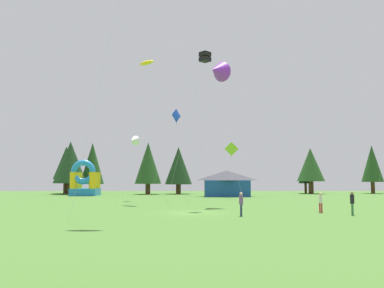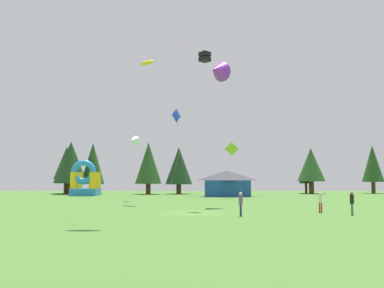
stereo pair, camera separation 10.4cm
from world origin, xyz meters
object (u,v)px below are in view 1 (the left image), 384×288
object	(u,v)px
festival_tent	(227,183)
person_far_side	(241,202)
kite_purple_delta	(217,71)
person_left_edge	(321,201)
kite_blue_diamond	(177,116)
kite_yellow_parafoil	(147,63)
kite_black_box	(205,57)
kite_white_delta	(134,140)
kite_lime_diamond	(231,150)
person_midfield	(352,201)
inflatable_blue_arch	(85,183)

from	to	relation	value
festival_tent	person_far_side	bearing A→B (deg)	-93.50
kite_purple_delta	person_left_edge	world-z (taller)	kite_purple_delta
kite_blue_diamond	kite_yellow_parafoil	distance (m)	9.77
kite_black_box	kite_white_delta	distance (m)	17.88
kite_black_box	kite_lime_diamond	size ratio (longest dim) A/B	1.96
kite_yellow_parafoil	kite_blue_diamond	bearing A→B (deg)	65.98
kite_purple_delta	person_left_edge	size ratio (longest dim) A/B	9.25
person_midfield	festival_tent	size ratio (longest dim) A/B	0.26
kite_black_box	kite_white_delta	xyz separation A→B (m)	(-8.55, 14.21, -6.69)
kite_blue_diamond	festival_tent	size ratio (longest dim) A/B	1.71
kite_blue_diamond	inflatable_blue_arch	distance (m)	22.71
kite_white_delta	kite_lime_diamond	xyz separation A→B (m)	(13.08, 5.84, -0.80)
person_midfield	festival_tent	world-z (taller)	festival_tent
kite_blue_diamond	person_midfield	bearing A→B (deg)	-58.71
kite_black_box	person_midfield	bearing A→B (deg)	-31.51
kite_purple_delta	kite_yellow_parafoil	xyz separation A→B (m)	(-7.88, 4.93, 2.20)
kite_black_box	kite_yellow_parafoil	world-z (taller)	kite_yellow_parafoil
kite_purple_delta	kite_blue_diamond	world-z (taller)	kite_purple_delta
kite_white_delta	inflatable_blue_arch	xyz separation A→B (m)	(-10.05, 16.08, -5.54)
kite_blue_diamond	person_midfield	size ratio (longest dim) A/B	6.48
kite_lime_diamond	inflatable_blue_arch	size ratio (longest dim) A/B	1.29
person_left_edge	inflatable_blue_arch	xyz separation A→B (m)	(-27.91, 34.74, 1.13)
person_midfield	person_far_side	xyz separation A→B (m)	(-8.64, -0.75, -0.02)
kite_lime_diamond	kite_yellow_parafoil	size ratio (longest dim) A/B	0.45
kite_black_box	kite_blue_diamond	size ratio (longest dim) A/B	1.26
kite_blue_diamond	festival_tent	distance (m)	15.56
kite_black_box	inflatable_blue_arch	bearing A→B (deg)	121.55
kite_white_delta	festival_tent	bearing A→B (deg)	43.55
kite_white_delta	person_far_side	bearing A→B (deg)	-63.30
person_midfield	festival_tent	bearing A→B (deg)	17.76
kite_lime_diamond	person_far_side	xyz separation A→B (m)	(-2.16, -27.56, -5.77)
kite_white_delta	festival_tent	distance (m)	18.81
person_left_edge	kite_purple_delta	bearing A→B (deg)	-11.07
kite_purple_delta	inflatable_blue_arch	bearing A→B (deg)	127.17
kite_lime_diamond	person_far_side	world-z (taller)	kite_lime_diamond
kite_black_box	person_left_edge	world-z (taller)	kite_black_box
person_left_edge	festival_tent	bearing A→B (deg)	-45.65
kite_yellow_parafoil	inflatable_blue_arch	bearing A→B (deg)	119.49
kite_blue_diamond	kite_black_box	bearing A→B (deg)	-79.47
kite_yellow_parafoil	inflatable_blue_arch	distance (m)	28.45
kite_black_box	person_midfield	size ratio (longest dim) A/B	8.16
festival_tent	person_left_edge	bearing A→B (deg)	-81.11
kite_white_delta	kite_yellow_parafoil	xyz separation A→B (m)	(2.12, -5.43, 8.56)
kite_yellow_parafoil	inflatable_blue_arch	xyz separation A→B (m)	(-12.17, 21.51, -14.10)
kite_purple_delta	person_left_edge	xyz separation A→B (m)	(7.86, -8.29, -13.03)
kite_lime_diamond	kite_blue_diamond	bearing A→B (deg)	-154.15
kite_white_delta	kite_lime_diamond	bearing A→B (deg)	24.07
kite_blue_diamond	festival_tent	xyz separation A→B (m)	(7.51, 10.20, -9.04)
kite_purple_delta	kite_blue_diamond	xyz separation A→B (m)	(-4.50, 12.53, -2.93)
kite_purple_delta	kite_yellow_parafoil	size ratio (longest dim) A/B	0.91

